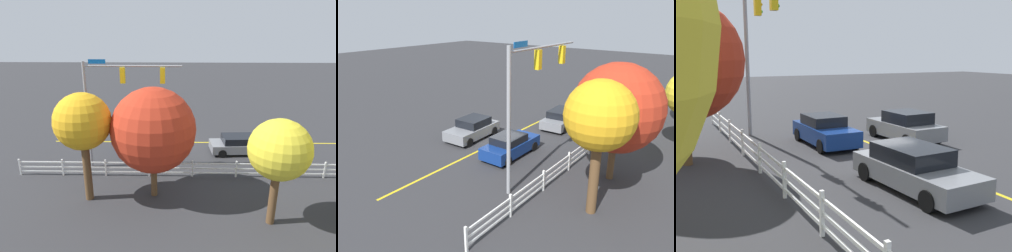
% 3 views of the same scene
% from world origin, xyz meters
% --- Properties ---
extents(ground_plane, '(120.00, 120.00, 0.00)m').
position_xyz_m(ground_plane, '(0.00, 0.00, 0.00)').
color(ground_plane, '#2D2D30').
extents(lane_center_stripe, '(28.00, 0.16, 0.01)m').
position_xyz_m(lane_center_stripe, '(-4.00, 0.00, 0.00)').
color(lane_center_stripe, gold).
rests_on(lane_center_stripe, ground_plane).
extents(signal_assembly, '(6.41, 0.38, 7.54)m').
position_xyz_m(signal_assembly, '(3.72, 4.78, 5.25)').
color(signal_assembly, gray).
rests_on(signal_assembly, ground_plane).
extents(car_0, '(4.25, 2.19, 1.49)m').
position_xyz_m(car_0, '(0.83, -1.95, 0.72)').
color(car_0, slate).
rests_on(car_0, ground_plane).
extents(car_1, '(4.31, 1.88, 1.43)m').
position_xyz_m(car_1, '(1.67, 2.09, 0.70)').
color(car_1, navy).
rests_on(car_1, ground_plane).
extents(car_2, '(4.85, 2.17, 1.42)m').
position_xyz_m(car_2, '(-5.52, 2.09, 0.70)').
color(car_2, slate).
rests_on(car_2, ground_plane).
extents(white_rail_fence, '(26.10, 0.10, 1.15)m').
position_xyz_m(white_rail_fence, '(-3.00, 6.09, 0.60)').
color(white_rail_fence, white).
rests_on(white_rail_fence, ground_plane).
extents(tree_2, '(4.76, 4.76, 6.47)m').
position_xyz_m(tree_2, '(0.83, 8.36, 4.08)').
color(tree_2, brown).
rests_on(tree_2, ground_plane).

